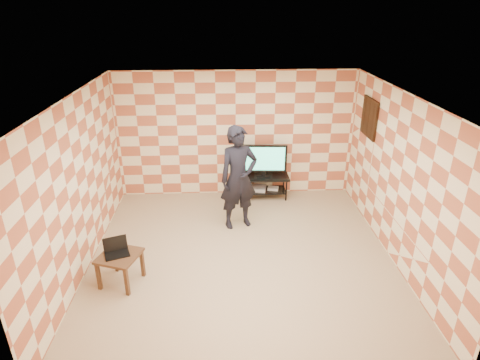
# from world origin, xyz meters

# --- Properties ---
(floor) EXTENTS (5.00, 5.00, 0.00)m
(floor) POSITION_xyz_m (0.00, 0.00, 0.00)
(floor) COLOR tan
(floor) RESTS_ON ground
(wall_back) EXTENTS (5.00, 0.02, 2.70)m
(wall_back) POSITION_xyz_m (0.00, 2.50, 1.35)
(wall_back) COLOR beige
(wall_back) RESTS_ON ground
(wall_front) EXTENTS (5.00, 0.02, 2.70)m
(wall_front) POSITION_xyz_m (0.00, -2.50, 1.35)
(wall_front) COLOR beige
(wall_front) RESTS_ON ground
(wall_left) EXTENTS (0.02, 5.00, 2.70)m
(wall_left) POSITION_xyz_m (-2.50, 0.00, 1.35)
(wall_left) COLOR beige
(wall_left) RESTS_ON ground
(wall_right) EXTENTS (0.02, 5.00, 2.70)m
(wall_right) POSITION_xyz_m (2.50, 0.00, 1.35)
(wall_right) COLOR beige
(wall_right) RESTS_ON ground
(ceiling) EXTENTS (5.00, 5.00, 0.02)m
(ceiling) POSITION_xyz_m (0.00, 0.00, 2.70)
(ceiling) COLOR white
(ceiling) RESTS_ON wall_back
(wall_art) EXTENTS (0.04, 0.72, 0.72)m
(wall_art) POSITION_xyz_m (2.47, 1.55, 1.95)
(wall_art) COLOR black
(wall_art) RESTS_ON wall_right
(tv_stand) EXTENTS (1.09, 0.49, 0.50)m
(tv_stand) POSITION_xyz_m (0.58, 2.23, 0.37)
(tv_stand) COLOR black
(tv_stand) RESTS_ON floor
(tv) EXTENTS (0.97, 0.20, 0.71)m
(tv) POSITION_xyz_m (0.58, 2.23, 0.89)
(tv) COLOR black
(tv) RESTS_ON tv_stand
(dvd_player) EXTENTS (0.48, 0.38, 0.07)m
(dvd_player) POSITION_xyz_m (0.43, 2.25, 0.21)
(dvd_player) COLOR #B4B4B6
(dvd_player) RESTS_ON tv_stand
(game_console) EXTENTS (0.26, 0.21, 0.05)m
(game_console) POSITION_xyz_m (0.80, 2.24, 0.20)
(game_console) COLOR silver
(game_console) RESTS_ON tv_stand
(side_table) EXTENTS (0.71, 0.71, 0.50)m
(side_table) POSITION_xyz_m (-1.86, -0.58, 0.41)
(side_table) COLOR #372718
(side_table) RESTS_ON floor
(laptop) EXTENTS (0.42, 0.38, 0.23)m
(laptop) POSITION_xyz_m (-1.90, -0.53, 0.55)
(laptop) COLOR black
(laptop) RESTS_ON side_table
(person) EXTENTS (0.83, 0.67, 1.96)m
(person) POSITION_xyz_m (-0.00, 1.07, 0.98)
(person) COLOR black
(person) RESTS_ON floor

